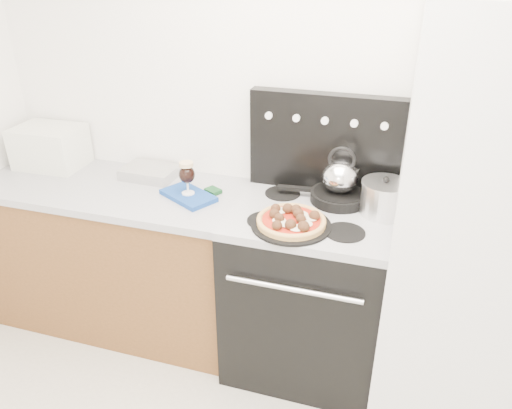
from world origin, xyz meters
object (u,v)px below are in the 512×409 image
at_px(beer_glass, 187,178).
at_px(skillet, 339,197).
at_px(fridge, 470,231).
at_px(oven_mitt, 188,196).
at_px(pizza, 291,219).
at_px(stove_body, 307,293).
at_px(stock_pot, 384,199).
at_px(pizza_pan, 291,225).
at_px(base_cabinet, 121,258).
at_px(tea_kettle, 341,174).
at_px(toaster_oven, 50,147).

relative_size(beer_glass, skillet, 0.63).
bearing_deg(beer_glass, fridge, -1.23).
xyz_separation_m(oven_mitt, pizza, (0.58, -0.16, 0.04)).
xyz_separation_m(stove_body, skillet, (0.11, 0.15, 0.50)).
bearing_deg(stock_pot, pizza_pan, -148.09).
xyz_separation_m(base_cabinet, stock_pot, (1.43, 0.05, 0.57)).
bearing_deg(pizza, fridge, 10.10).
distance_m(stove_body, tea_kettle, 0.66).
relative_size(stove_body, skillet, 3.15).
bearing_deg(beer_glass, tea_kettle, 11.08).
distance_m(pizza_pan, tea_kettle, 0.38).
bearing_deg(pizza_pan, beer_glass, 164.11).
distance_m(pizza, skillet, 0.35).
bearing_deg(tea_kettle, pizza_pan, -127.72).
height_order(pizza_pan, pizza, pizza).
bearing_deg(toaster_oven, stove_body, -7.88).
xyz_separation_m(toaster_oven, skillet, (1.68, -0.02, -0.07)).
distance_m(base_cabinet, beer_glass, 0.75).
bearing_deg(beer_glass, stock_pot, 4.44).
bearing_deg(pizza, skillet, 61.77).
xyz_separation_m(pizza_pan, tea_kettle, (0.17, 0.31, 0.14)).
distance_m(oven_mitt, skillet, 0.76).
distance_m(base_cabinet, stock_pot, 1.54).
bearing_deg(tea_kettle, beer_glass, -178.41).
bearing_deg(toaster_oven, base_cabinet, -18.71).
distance_m(stove_body, beer_glass, 0.86).
bearing_deg(pizza_pan, oven_mitt, 164.11).
bearing_deg(oven_mitt, toaster_oven, 170.12).
height_order(stove_body, oven_mitt, oven_mitt).
xyz_separation_m(tea_kettle, stock_pot, (0.22, -0.07, -0.07)).
height_order(toaster_oven, stock_pot, toaster_oven).
xyz_separation_m(stove_body, oven_mitt, (-0.64, 0.00, 0.47)).
xyz_separation_m(oven_mitt, stock_pot, (0.96, 0.07, 0.09)).
bearing_deg(fridge, base_cabinet, 178.41).
relative_size(base_cabinet, stove_body, 1.65).
bearing_deg(skillet, base_cabinet, -174.13).
distance_m(base_cabinet, fridge, 1.88).
relative_size(pizza, tea_kettle, 1.57).
xyz_separation_m(toaster_oven, stock_pot, (1.89, -0.09, -0.02)).
bearing_deg(skillet, beer_glass, -168.92).
bearing_deg(fridge, beer_glass, 178.77).
relative_size(tea_kettle, stock_pot, 0.93).
height_order(fridge, pizza_pan, fridge).
xyz_separation_m(beer_glass, stock_pot, (0.96, 0.07, -0.01)).
bearing_deg(pizza_pan, tea_kettle, 61.77).
height_order(tea_kettle, stock_pot, tea_kettle).
bearing_deg(stock_pot, base_cabinet, -177.86).
height_order(stove_body, beer_glass, beer_glass).
distance_m(stove_body, fridge, 0.87).
bearing_deg(pizza, stock_pot, 31.91).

